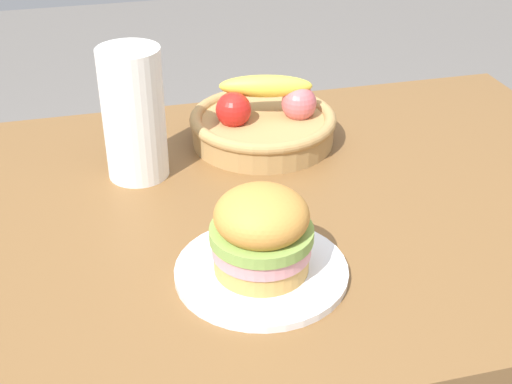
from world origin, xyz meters
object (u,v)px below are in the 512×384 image
object	(u,v)px
sandwich	(262,232)
fruit_basket	(263,122)
paper_towel_roll	(134,114)
plate	(261,271)

from	to	relation	value
sandwich	fruit_basket	bearing A→B (deg)	74.78
sandwich	paper_towel_roll	bearing A→B (deg)	112.08
sandwich	fruit_basket	xyz separation A→B (m)	(0.11, 0.42, -0.03)
plate	sandwich	distance (m)	0.07
sandwich	fruit_basket	size ratio (longest dim) A/B	0.52
plate	paper_towel_roll	xyz separation A→B (m)	(-0.14, 0.35, 0.11)
sandwich	paper_towel_roll	xyz separation A→B (m)	(-0.14, 0.35, 0.04)
fruit_basket	plate	bearing A→B (deg)	-105.22
plate	paper_towel_roll	bearing A→B (deg)	112.08
sandwich	fruit_basket	world-z (taller)	sandwich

